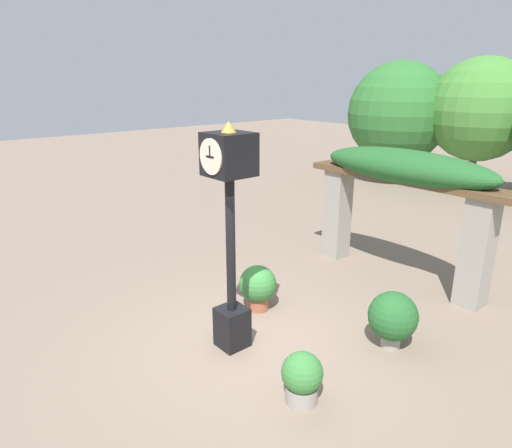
{
  "coord_description": "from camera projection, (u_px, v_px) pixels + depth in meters",
  "views": [
    {
      "loc": [
        4.97,
        -4.14,
        4.13
      ],
      "look_at": [
        -0.17,
        0.23,
        1.95
      ],
      "focal_mm": 32.0,
      "sensor_mm": 36.0,
      "label": 1
    }
  ],
  "objects": [
    {
      "name": "potted_plant_far_left",
      "position": [
        302.0,
        377.0,
        6.0
      ],
      "size": [
        0.56,
        0.56,
        0.72
      ],
      "color": "gray",
      "rests_on": "ground"
    },
    {
      "name": "potted_plant_near_right",
      "position": [
        258.0,
        286.0,
        8.4
      ],
      "size": [
        0.69,
        0.69,
        0.85
      ],
      "color": "#9E563D",
      "rests_on": "ground"
    },
    {
      "name": "pedestal_clock",
      "position": [
        230.0,
        221.0,
        6.73
      ],
      "size": [
        0.61,
        0.66,
        3.55
      ],
      "color": "black",
      "rests_on": "ground"
    },
    {
      "name": "ground_plane",
      "position": [
        252.0,
        343.0,
        7.42
      ],
      "size": [
        60.0,
        60.0,
        0.0
      ],
      "primitive_type": "plane",
      "color": "#7F6B5B"
    },
    {
      "name": "pergola",
      "position": [
        403.0,
        183.0,
        9.25
      ],
      "size": [
        4.39,
        1.08,
        2.76
      ],
      "color": "gray",
      "rests_on": "ground"
    },
    {
      "name": "potted_plant_near_left",
      "position": [
        393.0,
        317.0,
        7.18
      ],
      "size": [
        0.78,
        0.78,
        0.94
      ],
      "color": "gray",
      "rests_on": "ground"
    }
  ]
}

